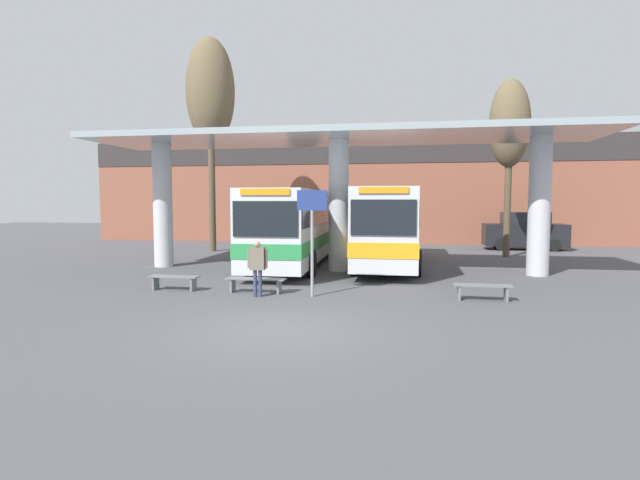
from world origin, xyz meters
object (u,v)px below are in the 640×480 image
waiting_bench_mid_platform (256,282)px  waiting_bench_far_platform (174,280)px  poplar_tree_behind_left (210,94)px  poplar_tree_behind_right (510,126)px  transit_bus_left_bay (296,224)px  info_sign_platform (312,221)px  pedestrian_waiting (257,263)px  transit_bus_center_bay (389,223)px  waiting_bench_near_pillar (482,289)px  parked_car_street (525,232)px

waiting_bench_mid_platform → waiting_bench_far_platform: (-2.73, 0.00, -0.01)m
poplar_tree_behind_left → poplar_tree_behind_right: poplar_tree_behind_left is taller
transit_bus_left_bay → waiting_bench_mid_platform: size_ratio=6.02×
poplar_tree_behind_left → poplar_tree_behind_right: 16.25m
info_sign_platform → pedestrian_waiting: bearing=-169.3°
transit_bus_left_bay → transit_bus_center_bay: transit_bus_center_bay is taller
transit_bus_left_bay → poplar_tree_behind_left: bearing=-43.6°
transit_bus_left_bay → waiting_bench_mid_platform: (0.24, -6.82, -1.50)m
waiting_bench_mid_platform → info_sign_platform: 2.68m
waiting_bench_near_pillar → parked_car_street: bearing=74.1°
pedestrian_waiting → poplar_tree_behind_left: bearing=114.2°
waiting_bench_mid_platform → poplar_tree_behind_left: poplar_tree_behind_left is taller
pedestrian_waiting → poplar_tree_behind_right: poplar_tree_behind_right is taller
transit_bus_left_bay → poplar_tree_behind_left: poplar_tree_behind_left is taller
poplar_tree_behind_left → poplar_tree_behind_right: (16.09, -0.27, -2.27)m
waiting_bench_far_platform → poplar_tree_behind_left: size_ratio=0.13×
waiting_bench_near_pillar → poplar_tree_behind_left: size_ratio=0.14×
transit_bus_left_bay → waiting_bench_near_pillar: (7.04, -6.82, -1.51)m
waiting_bench_near_pillar → waiting_bench_mid_platform: bearing=180.0°
waiting_bench_near_pillar → pedestrian_waiting: pedestrian_waiting is taller
transit_bus_center_bay → poplar_tree_behind_left: poplar_tree_behind_left is taller
transit_bus_center_bay → waiting_bench_near_pillar: (2.97, -7.59, -1.54)m
parked_car_street → poplar_tree_behind_left: bearing=-167.8°
transit_bus_left_bay → transit_bus_center_bay: size_ratio=1.05×
waiting_bench_mid_platform → waiting_bench_far_platform: same height
info_sign_platform → poplar_tree_behind_left: poplar_tree_behind_left is taller
transit_bus_center_bay → pedestrian_waiting: transit_bus_center_bay is taller
poplar_tree_behind_right → waiting_bench_far_platform: bearing=-135.8°
waiting_bench_far_platform → waiting_bench_mid_platform: bearing=0.0°
waiting_bench_far_platform → pedestrian_waiting: (2.98, -0.61, 0.68)m
pedestrian_waiting → transit_bus_left_bay: bearing=90.6°
transit_bus_center_bay → waiting_bench_near_pillar: 8.29m
parked_car_street → transit_bus_center_bay: bearing=-131.6°
waiting_bench_mid_platform → poplar_tree_behind_left: 16.33m
info_sign_platform → transit_bus_center_bay: bearing=75.9°
transit_bus_left_bay → poplar_tree_behind_right: (9.89, 5.22, 4.81)m
waiting_bench_far_platform → info_sign_platform: (4.58, -0.30, 1.92)m
transit_bus_center_bay → waiting_bench_near_pillar: bearing=111.4°
waiting_bench_mid_platform → parked_car_street: parked_car_street is taller
transit_bus_center_bay → waiting_bench_far_platform: 10.15m
waiting_bench_far_platform → parked_car_street: bearing=49.0°
waiting_bench_far_platform → transit_bus_center_bay: bearing=49.1°
info_sign_platform → parked_car_street: 19.21m
transit_bus_center_bay → parked_car_street: 11.60m
transit_bus_left_bay → transit_bus_center_bay: 4.14m
waiting_bench_mid_platform → parked_car_street: size_ratio=0.41×
transit_bus_left_bay → parked_car_street: size_ratio=2.44×
waiting_bench_mid_platform → pedestrian_waiting: size_ratio=1.13×
transit_bus_center_bay → poplar_tree_behind_left: bearing=-24.7°
pedestrian_waiting → poplar_tree_behind_left: 16.56m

